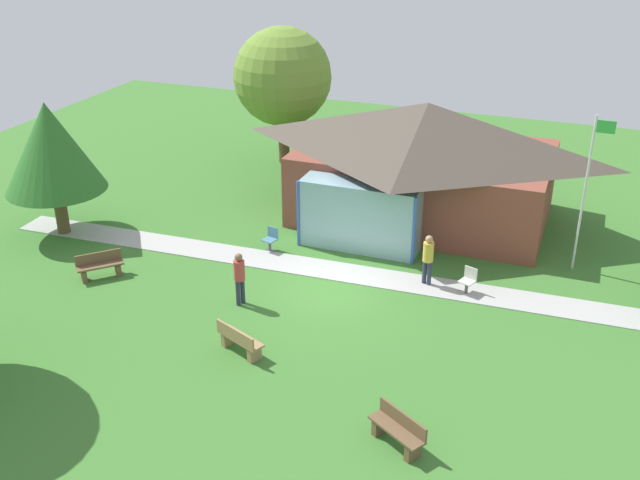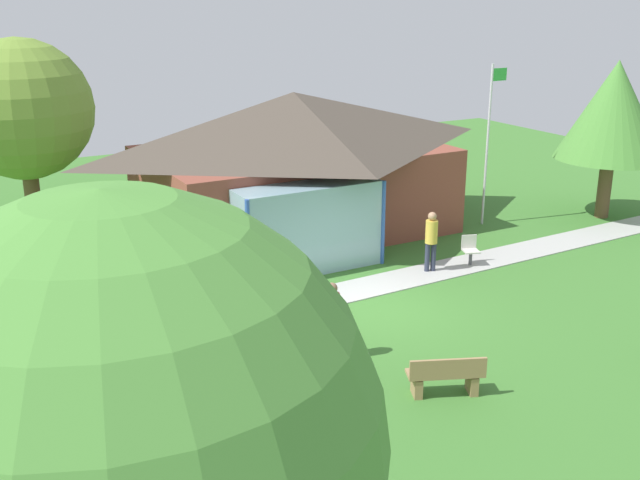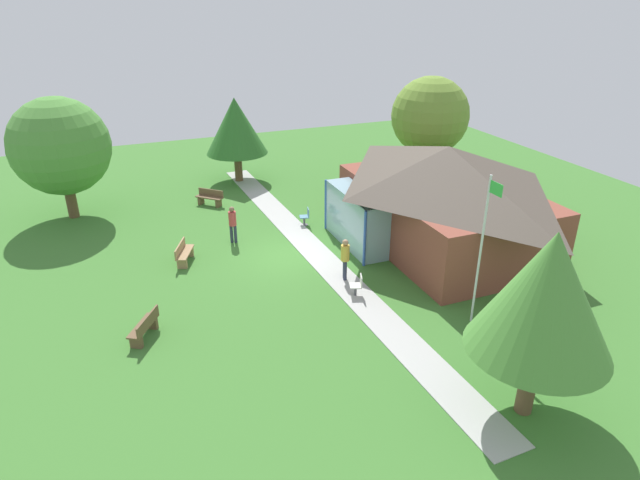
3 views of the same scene
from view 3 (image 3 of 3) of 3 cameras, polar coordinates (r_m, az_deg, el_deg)
ground_plane at (r=23.37m, az=-3.38°, el=-1.73°), size 44.00×44.00×0.00m
pavilion at (r=24.21m, az=12.65°, el=4.70°), size 10.29×7.71×4.50m
footpath at (r=23.73m, az=-0.57°, el=-1.20°), size 25.15×2.16×0.03m
flagpole at (r=18.28m, az=16.78°, el=-0.51°), size 0.64×0.08×5.31m
bench_mid_left at (r=29.40m, az=-11.57°, el=4.39°), size 1.36×1.38×0.84m
bench_front_center at (r=23.37m, az=-14.20°, el=-1.40°), size 1.55×0.99×0.84m
bench_front_right at (r=18.83m, az=-18.04°, el=-8.78°), size 1.51×1.16×0.84m
patio_chair_west at (r=26.29m, az=-1.54°, el=2.45°), size 0.53×0.53×0.86m
patio_chair_lawn_spare at (r=20.25m, az=3.97°, el=-4.90°), size 0.56×0.56×0.86m
visitor_on_path at (r=21.06m, az=2.67°, el=-1.74°), size 0.34×0.34×1.74m
visitor_strolling_lawn at (r=24.51m, az=-9.23°, el=1.93°), size 0.34×0.34×1.74m
tree_east_hedge at (r=14.40m, az=22.81°, el=-5.28°), size 3.67×3.67×5.37m
tree_behind_pavilion_left at (r=31.90m, az=11.56°, el=12.71°), size 4.39×4.39×6.20m
tree_west_hedge at (r=32.22m, az=-8.91°, el=11.82°), size 3.58×3.58×4.95m
tree_lawn_corner at (r=29.08m, az=-25.80°, el=8.90°), size 4.71×4.71×6.01m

